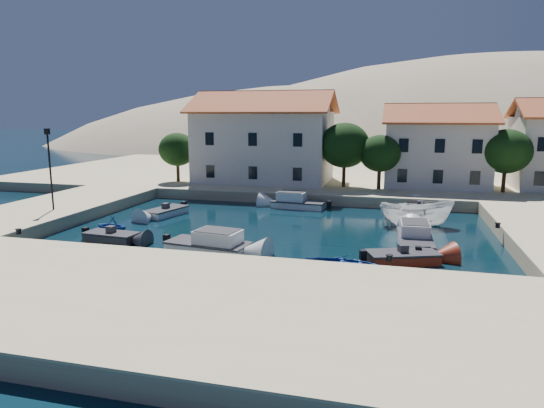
% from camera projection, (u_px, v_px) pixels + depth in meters
% --- Properties ---
extents(ground, '(400.00, 400.00, 0.00)m').
position_uv_depth(ground, '(234.00, 272.00, 25.82)').
color(ground, black).
rests_on(ground, ground).
extents(quay_south, '(52.00, 12.00, 1.00)m').
position_uv_depth(quay_south, '(187.00, 306.00, 20.02)').
color(quay_south, '#CDBB8C').
rests_on(quay_south, ground).
extents(quay_west, '(8.00, 20.00, 1.00)m').
position_uv_depth(quay_west, '(55.00, 210.00, 39.93)').
color(quay_west, '#CDBB8C').
rests_on(quay_west, ground).
extents(quay_north, '(80.00, 36.00, 1.00)m').
position_uv_depth(quay_north, '(346.00, 176.00, 61.40)').
color(quay_north, '#CDBB8C').
rests_on(quay_north, ground).
extents(hills, '(254.00, 176.00, 99.00)m').
position_uv_depth(hills, '(438.00, 223.00, 142.67)').
color(hills, tan).
rests_on(hills, ground).
extents(building_left, '(14.70, 9.45, 9.70)m').
position_uv_depth(building_left, '(265.00, 136.00, 52.85)').
color(building_left, beige).
rests_on(building_left, quay_north).
extents(building_mid, '(10.50, 8.40, 8.30)m').
position_uv_depth(building_mid, '(437.00, 144.00, 49.50)').
color(building_mid, beige).
rests_on(building_mid, quay_north).
extents(trees, '(37.30, 5.30, 6.45)m').
position_uv_depth(trees, '(360.00, 149.00, 48.04)').
color(trees, '#382314').
rests_on(trees, quay_north).
extents(lamppost, '(0.35, 0.25, 6.22)m').
position_uv_depth(lamppost, '(50.00, 161.00, 36.87)').
color(lamppost, black).
rests_on(lamppost, quay_west).
extents(bollards, '(29.36, 9.56, 0.30)m').
position_uv_depth(bollards, '(300.00, 237.00, 28.60)').
color(bollards, black).
rests_on(bollards, ground).
extents(motorboat_grey_sw, '(3.66, 1.87, 1.25)m').
position_uv_depth(motorboat_grey_sw, '(111.00, 237.00, 31.93)').
color(motorboat_grey_sw, '#333338').
rests_on(motorboat_grey_sw, ground).
extents(cabin_cruiser_south, '(5.37, 2.88, 1.60)m').
position_uv_depth(cabin_cruiser_south, '(208.00, 244.00, 29.53)').
color(cabin_cruiser_south, white).
rests_on(cabin_cruiser_south, ground).
extents(rowboat_south, '(4.56, 3.34, 0.92)m').
position_uv_depth(rowboat_south, '(345.00, 272.00, 25.92)').
color(rowboat_south, '#1C439A').
rests_on(rowboat_south, ground).
extents(motorboat_red_se, '(4.32, 3.07, 1.25)m').
position_uv_depth(motorboat_red_se, '(403.00, 258.00, 27.43)').
color(motorboat_red_se, maroon).
rests_on(motorboat_red_se, ground).
extents(cabin_cruiser_east, '(2.26, 5.29, 1.60)m').
position_uv_depth(cabin_cruiser_east, '(415.00, 239.00, 30.85)').
color(cabin_cruiser_east, white).
rests_on(cabin_cruiser_east, ground).
extents(boat_east, '(5.81, 3.14, 2.13)m').
position_uv_depth(boat_east, '(416.00, 226.00, 36.37)').
color(boat_east, white).
rests_on(boat_east, ground).
extents(motorboat_white_ne, '(2.15, 4.06, 1.25)m').
position_uv_depth(motorboat_white_ne, '(420.00, 210.00, 41.11)').
color(motorboat_white_ne, white).
rests_on(motorboat_white_ne, ground).
extents(rowboat_west, '(3.00, 2.72, 1.38)m').
position_uv_depth(rowboat_west, '(112.00, 233.00, 34.31)').
color(rowboat_west, '#1C439A').
rests_on(rowboat_west, ground).
extents(motorboat_white_west, '(2.67, 4.31, 1.25)m').
position_uv_depth(motorboat_white_west, '(166.00, 212.00, 40.08)').
color(motorboat_white_west, white).
rests_on(motorboat_white_west, ground).
extents(cabin_cruiser_north, '(4.93, 2.46, 1.60)m').
position_uv_depth(cabin_cruiser_north, '(299.00, 203.00, 43.35)').
color(cabin_cruiser_north, white).
rests_on(cabin_cruiser_north, ground).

